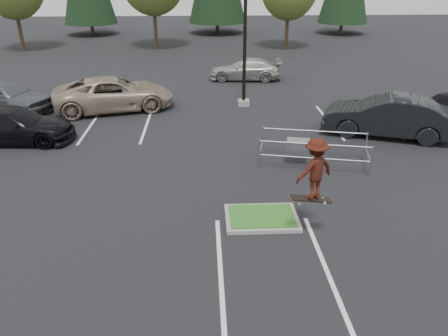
{
  "coord_description": "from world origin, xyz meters",
  "views": [
    {
      "loc": [
        -1.68,
        -11.33,
        7.04
      ],
      "look_at": [
        -1.08,
        1.5,
        1.07
      ],
      "focal_mm": 35.0,
      "sensor_mm": 36.0,
      "label": 1
    }
  ],
  "objects_px": {
    "cart_corral": "(302,146)",
    "car_l_black": "(13,125)",
    "light_pole": "(245,19)",
    "car_l_grey": "(5,95)",
    "car_far_silver": "(246,69)",
    "skateboarder": "(314,169)",
    "car_r_charc": "(387,116)",
    "car_l_tan": "(113,94)"
  },
  "relations": [
    {
      "from": "light_pole",
      "to": "car_far_silver",
      "type": "xyz_separation_m",
      "value": [
        0.65,
        6.0,
        -3.86
      ]
    },
    {
      "from": "car_l_tan",
      "to": "car_far_silver",
      "type": "xyz_separation_m",
      "value": [
        7.65,
        6.5,
        -0.17
      ]
    },
    {
      "from": "light_pole",
      "to": "car_r_charc",
      "type": "height_order",
      "value": "light_pole"
    },
    {
      "from": "car_l_black",
      "to": "car_r_charc",
      "type": "distance_m",
      "value": 16.5
    },
    {
      "from": "light_pole",
      "to": "car_l_black",
      "type": "distance_m",
      "value": 12.24
    },
    {
      "from": "light_pole",
      "to": "car_l_grey",
      "type": "distance_m",
      "value": 13.14
    },
    {
      "from": "light_pole",
      "to": "car_r_charc",
      "type": "bearing_deg",
      "value": -39.81
    },
    {
      "from": "skateboarder",
      "to": "car_r_charc",
      "type": "distance_m",
      "value": 9.67
    },
    {
      "from": "skateboarder",
      "to": "car_far_silver",
      "type": "relative_size",
      "value": 0.39
    },
    {
      "from": "car_l_tan",
      "to": "car_r_charc",
      "type": "distance_m",
      "value": 13.76
    },
    {
      "from": "car_l_grey",
      "to": "car_far_silver",
      "type": "height_order",
      "value": "car_l_grey"
    },
    {
      "from": "skateboarder",
      "to": "car_far_silver",
      "type": "distance_m",
      "value": 19.05
    },
    {
      "from": "cart_corral",
      "to": "car_l_grey",
      "type": "distance_m",
      "value": 15.97
    },
    {
      "from": "cart_corral",
      "to": "car_l_tan",
      "type": "bearing_deg",
      "value": 151.11
    },
    {
      "from": "cart_corral",
      "to": "car_r_charc",
      "type": "height_order",
      "value": "car_r_charc"
    },
    {
      "from": "light_pole",
      "to": "car_l_black",
      "type": "xyz_separation_m",
      "value": [
        -10.5,
        -5.0,
        -3.81
      ]
    },
    {
      "from": "car_far_silver",
      "to": "car_l_tan",
      "type": "bearing_deg",
      "value": -43.87
    },
    {
      "from": "cart_corral",
      "to": "car_l_black",
      "type": "relative_size",
      "value": 0.84
    },
    {
      "from": "cart_corral",
      "to": "car_l_tan",
      "type": "distance_m",
      "value": 11.31
    },
    {
      "from": "car_l_tan",
      "to": "car_l_grey",
      "type": "xyz_separation_m",
      "value": [
        -5.6,
        0.0,
        -0.01
      ]
    },
    {
      "from": "car_l_tan",
      "to": "car_r_charc",
      "type": "relative_size",
      "value": 1.11
    },
    {
      "from": "car_l_black",
      "to": "car_far_silver",
      "type": "relative_size",
      "value": 1.08
    },
    {
      "from": "skateboarder",
      "to": "car_r_charc",
      "type": "xyz_separation_m",
      "value": [
        5.3,
        8.0,
        -1.21
      ]
    },
    {
      "from": "car_l_black",
      "to": "car_far_silver",
      "type": "distance_m",
      "value": 15.67
    },
    {
      "from": "car_r_charc",
      "to": "car_l_grey",
      "type": "bearing_deg",
      "value": -83.44
    },
    {
      "from": "car_l_black",
      "to": "car_far_silver",
      "type": "height_order",
      "value": "car_l_black"
    },
    {
      "from": "skateboarder",
      "to": "car_l_tan",
      "type": "xyz_separation_m",
      "value": [
        -7.7,
        12.5,
        -1.27
      ]
    },
    {
      "from": "light_pole",
      "to": "car_l_black",
      "type": "height_order",
      "value": "light_pole"
    },
    {
      "from": "skateboarder",
      "to": "car_far_silver",
      "type": "bearing_deg",
      "value": -116.19
    },
    {
      "from": "skateboarder",
      "to": "car_l_grey",
      "type": "distance_m",
      "value": 18.3
    },
    {
      "from": "car_l_black",
      "to": "car_far_silver",
      "type": "bearing_deg",
      "value": -42.67
    },
    {
      "from": "cart_corral",
      "to": "skateboarder",
      "type": "bearing_deg",
      "value": -87.4
    },
    {
      "from": "car_r_charc",
      "to": "skateboarder",
      "type": "bearing_deg",
      "value": -13.36
    },
    {
      "from": "cart_corral",
      "to": "car_far_silver",
      "type": "bearing_deg",
      "value": 105.68
    },
    {
      "from": "car_l_grey",
      "to": "car_far_silver",
      "type": "xyz_separation_m",
      "value": [
        13.26,
        6.5,
        -0.16
      ]
    },
    {
      "from": "car_l_tan",
      "to": "car_r_charc",
      "type": "bearing_deg",
      "value": -123.17
    },
    {
      "from": "car_r_charc",
      "to": "car_far_silver",
      "type": "relative_size",
      "value": 1.17
    },
    {
      "from": "cart_corral",
      "to": "car_r_charc",
      "type": "xyz_separation_m",
      "value": [
        4.46,
        2.9,
        0.19
      ]
    },
    {
      "from": "skateboarder",
      "to": "car_far_silver",
      "type": "height_order",
      "value": "skateboarder"
    },
    {
      "from": "car_l_black",
      "to": "cart_corral",
      "type": "bearing_deg",
      "value": -100.82
    },
    {
      "from": "car_l_grey",
      "to": "car_r_charc",
      "type": "relative_size",
      "value": 0.9
    },
    {
      "from": "car_l_tan",
      "to": "car_l_black",
      "type": "relative_size",
      "value": 1.21
    }
  ]
}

